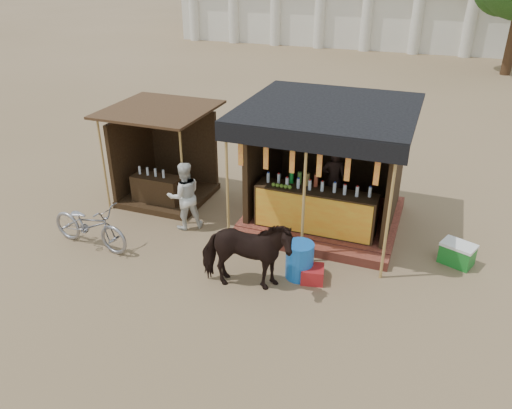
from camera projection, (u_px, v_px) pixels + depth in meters
The scene contains 9 objects.
ground at pixel (225, 294), 9.21m from camera, with size 120.00×120.00×0.00m, color #846B4C.
main_stall at pixel (325, 182), 11.23m from camera, with size 3.60×3.61×2.78m.
secondary_stall at pixel (161, 166), 12.52m from camera, with size 2.40×2.40×2.38m.
cow at pixel (246, 255), 9.06m from camera, with size 0.79×1.74×1.47m, color black.
motorbike at pixel (90, 225), 10.50m from camera, with size 0.68×1.95×1.02m, color gray.
bystander at pixel (184, 196), 11.11m from camera, with size 0.77×0.60×1.59m, color silver.
blue_barrel at pixel (300, 260), 9.55m from camera, with size 0.54×0.54×0.73m, color blue.
red_crate at pixel (312, 274), 9.52m from camera, with size 0.42×0.41×0.30m, color #A41B1D.
cooler at pixel (457, 254), 10.02m from camera, with size 0.76×0.64×0.46m.
Camera 1 is at (3.17, -6.78, 5.65)m, focal length 35.00 mm.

